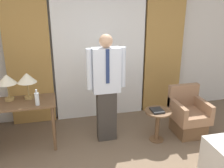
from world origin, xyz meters
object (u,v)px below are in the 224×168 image
at_px(table_lamp_left, 7,80).
at_px(table_lamp_right, 27,79).
at_px(desk, 20,110).
at_px(armchair, 188,116).
at_px(book, 157,110).
at_px(person, 106,85).
at_px(bottle_near_edge, 37,99).
at_px(side_table, 158,120).

xyz_separation_m(table_lamp_left, table_lamp_right, (0.29, 0.00, 0.00)).
xyz_separation_m(desk, table_lamp_right, (0.15, 0.11, 0.46)).
xyz_separation_m(armchair, book, (-0.66, -0.13, 0.25)).
relative_size(desk, person, 0.61).
distance_m(bottle_near_edge, person, 1.09).
xyz_separation_m(table_lamp_left, person, (1.52, -0.19, -0.14)).
distance_m(desk, table_lamp_right, 0.50).
bearing_deg(table_lamp_left, armchair, -6.34).
bearing_deg(book, armchair, 10.82).
height_order(bottle_near_edge, book, bottle_near_edge).
xyz_separation_m(armchair, side_table, (-0.63, -0.11, 0.05)).
bearing_deg(bottle_near_edge, person, 5.33).
xyz_separation_m(desk, bottle_near_edge, (0.29, -0.18, 0.23)).
bearing_deg(armchair, table_lamp_right, 172.97).
distance_m(table_lamp_right, person, 1.25).
distance_m(table_lamp_right, armchair, 2.81).
bearing_deg(side_table, desk, 171.43).
height_order(desk, book, desk).
xyz_separation_m(person, book, (0.79, -0.27, -0.42)).
bearing_deg(armchair, desk, 175.59).
relative_size(bottle_near_edge, side_table, 0.45).
xyz_separation_m(table_lamp_left, bottle_near_edge, (0.43, -0.29, -0.23)).
relative_size(table_lamp_left, book, 1.89).
height_order(table_lamp_right, book, table_lamp_right).
xyz_separation_m(desk, person, (1.37, -0.08, 0.32)).
relative_size(table_lamp_right, armchair, 0.50).
distance_m(armchair, side_table, 0.65).
bearing_deg(armchair, table_lamp_left, 173.66).
height_order(desk, table_lamp_left, table_lamp_left).
bearing_deg(table_lamp_left, table_lamp_right, 0.00).
relative_size(person, side_table, 3.26).
bearing_deg(bottle_near_edge, armchair, -0.92).
bearing_deg(table_lamp_left, side_table, -10.73).
relative_size(desk, armchair, 1.31).
xyz_separation_m(table_lamp_left, armchair, (2.97, -0.33, -0.80)).
bearing_deg(table_lamp_right, table_lamp_left, 180.00).
xyz_separation_m(bottle_near_edge, book, (1.88, -0.17, -0.33)).
distance_m(table_lamp_left, bottle_near_edge, 0.57).
xyz_separation_m(table_lamp_right, bottle_near_edge, (0.14, -0.29, -0.23)).
height_order(armchair, side_table, armchair).
height_order(table_lamp_left, book, table_lamp_left).
bearing_deg(person, table_lamp_right, 171.26).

